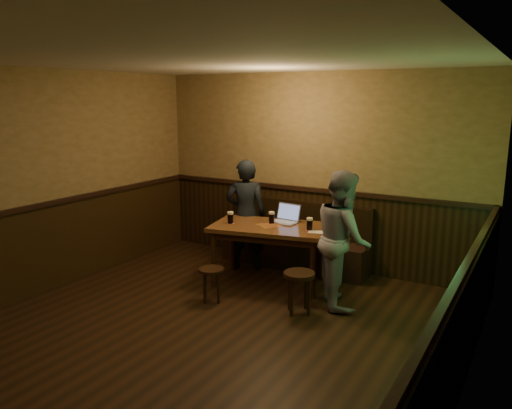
{
  "coord_description": "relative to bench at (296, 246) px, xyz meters",
  "views": [
    {
      "loc": [
        2.92,
        -3.6,
        2.44
      ],
      "look_at": [
        -0.29,
        1.85,
        1.08
      ],
      "focal_mm": 35.0,
      "sensor_mm": 36.0,
      "label": 1
    }
  ],
  "objects": [
    {
      "name": "room",
      "position": [
        0.15,
        -2.53,
        0.89
      ],
      "size": [
        5.04,
        6.04,
        2.84
      ],
      "color": "black",
      "rests_on": "ground"
    },
    {
      "name": "bench",
      "position": [
        0.0,
        0.0,
        0.0
      ],
      "size": [
        2.2,
        0.5,
        0.95
      ],
      "color": "black",
      "rests_on": "ground"
    },
    {
      "name": "pub_table",
      "position": [
        0.0,
        -0.8,
        0.38
      ],
      "size": [
        1.64,
        1.15,
        0.8
      ],
      "rotation": [
        0.0,
        0.0,
        0.21
      ],
      "color": "#542918",
      "rests_on": "ground"
    },
    {
      "name": "stool_left",
      "position": [
        -0.31,
        -1.68,
        0.02
      ],
      "size": [
        0.37,
        0.37,
        0.42
      ],
      "rotation": [
        0.0,
        0.0,
        -0.22
      ],
      "color": "black",
      "rests_on": "ground"
    },
    {
      "name": "stool_right",
      "position": [
        0.76,
        -1.45,
        0.08
      ],
      "size": [
        0.42,
        0.42,
        0.49
      ],
      "rotation": [
        0.0,
        0.0,
        -0.2
      ],
      "color": "black",
      "rests_on": "ground"
    },
    {
      "name": "pint_left",
      "position": [
        -0.49,
        -0.98,
        0.57
      ],
      "size": [
        0.1,
        0.1,
        0.16
      ],
      "color": "maroon",
      "rests_on": "pub_table"
    },
    {
      "name": "pint_mid",
      "position": [
        -0.02,
        -0.7,
        0.57
      ],
      "size": [
        0.1,
        0.1,
        0.16
      ],
      "color": "maroon",
      "rests_on": "pub_table"
    },
    {
      "name": "pint_right",
      "position": [
        0.55,
        -0.75,
        0.57
      ],
      "size": [
        0.1,
        0.1,
        0.16
      ],
      "color": "maroon",
      "rests_on": "pub_table"
    },
    {
      "name": "laptop",
      "position": [
        0.11,
        -0.54,
        0.55
      ],
      "size": [
        0.37,
        0.31,
        0.25
      ],
      "rotation": [
        0.0,
        0.0,
        -0.09
      ],
      "color": "silver",
      "rests_on": "pub_table"
    },
    {
      "name": "menu",
      "position": [
        0.68,
        -0.79,
        0.49
      ],
      "size": [
        0.25,
        0.2,
        0.0
      ],
      "primitive_type": "cube",
      "rotation": [
        0.0,
        0.0,
        0.24
      ],
      "color": "silver",
      "rests_on": "pub_table"
    },
    {
      "name": "person_suit",
      "position": [
        -0.59,
        -0.44,
        0.49
      ],
      "size": [
        0.69,
        0.6,
        1.6
      ],
      "primitive_type": "imported",
      "rotation": [
        0.0,
        0.0,
        3.6
      ],
      "color": "black",
      "rests_on": "ground"
    },
    {
      "name": "person_grey",
      "position": [
        1.08,
        -0.95,
        0.5
      ],
      "size": [
        0.95,
        1.0,
        1.63
      ],
      "primitive_type": "imported",
      "rotation": [
        0.0,
        0.0,
        2.15
      ],
      "color": "gray",
      "rests_on": "ground"
    }
  ]
}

